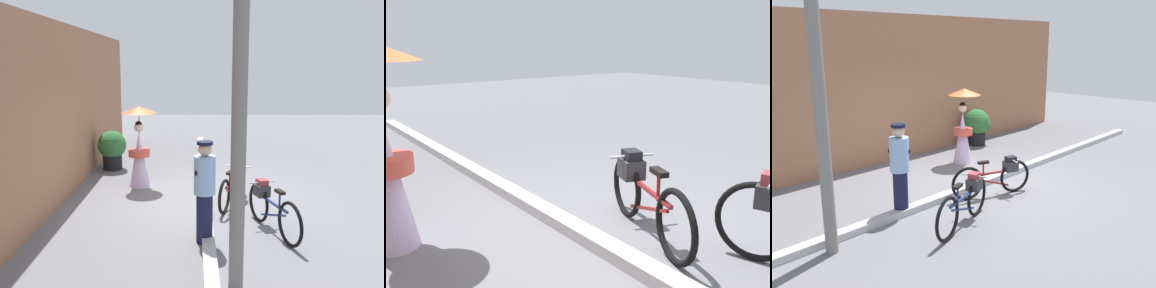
% 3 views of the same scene
% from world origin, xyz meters
% --- Properties ---
extents(ground_plane, '(30.00, 30.00, 0.00)m').
position_xyz_m(ground_plane, '(0.00, 0.00, 0.00)').
color(ground_plane, slate).
extents(building_wall, '(14.00, 0.40, 3.66)m').
position_xyz_m(building_wall, '(0.00, 3.13, 1.83)').
color(building_wall, '#9E6B4C').
rests_on(building_wall, ground_plane).
extents(sidewalk_curb, '(14.00, 0.20, 0.12)m').
position_xyz_m(sidewalk_curb, '(0.00, 0.00, 0.06)').
color(sidewalk_curb, '#B2B2B7').
rests_on(sidewalk_curb, ground_plane).
extents(bicycle_near_officer, '(1.75, 0.66, 0.81)m').
position_xyz_m(bicycle_near_officer, '(-1.70, -1.08, 0.43)').
color(bicycle_near_officer, black).
rests_on(bicycle_near_officer, ground_plane).
extents(bicycle_far_side, '(1.64, 0.73, 0.77)m').
position_xyz_m(bicycle_far_side, '(-0.29, -0.58, 0.40)').
color(bicycle_far_side, black).
rests_on(bicycle_far_side, ground_plane).
extents(person_officer, '(0.34, 0.34, 1.64)m').
position_xyz_m(person_officer, '(-2.17, 0.06, 0.87)').
color(person_officer, '#141938').
rests_on(person_officer, ground_plane).
extents(person_with_parasol, '(0.81, 0.81, 1.87)m').
position_xyz_m(person_with_parasol, '(0.94, 1.49, 0.94)').
color(person_with_parasol, silver).
rests_on(person_with_parasol, ground_plane).
extents(potted_plant_by_door, '(0.78, 0.76, 1.06)m').
position_xyz_m(potted_plant_by_door, '(2.55, 2.42, 0.59)').
color(potted_plant_by_door, black).
rests_on(potted_plant_by_door, ground_plane).
extents(utility_pole, '(0.18, 0.18, 4.80)m').
position_xyz_m(utility_pole, '(-3.72, -0.29, 2.40)').
color(utility_pole, slate).
rests_on(utility_pole, ground_plane).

